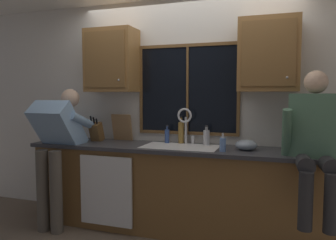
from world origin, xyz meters
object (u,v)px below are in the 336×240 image
object	(u,v)px
person_sitting_on_counter	(315,138)
mixing_bowl	(246,145)
bottle_tall_clear	(181,132)
knife_block	(97,132)
person_standing	(58,142)
bottle_amber_small	(167,136)
cutting_board	(122,127)
soap_dispenser	(223,144)
bottle_green_glass	(206,137)

from	to	relation	value
person_sitting_on_counter	mixing_bowl	world-z (taller)	person_sitting_on_counter
bottle_tall_clear	mixing_bowl	bearing A→B (deg)	-16.18
knife_block	mixing_bowl	world-z (taller)	knife_block
person_standing	bottle_amber_small	bearing A→B (deg)	24.00
mixing_bowl	person_standing	bearing A→B (deg)	-171.18
cutting_board	mixing_bowl	xyz separation A→B (m)	(1.47, -0.21, -0.11)
person_standing	bottle_tall_clear	xyz separation A→B (m)	(1.26, 0.52, 0.10)
cutting_board	mixing_bowl	size ratio (longest dim) A/B	1.48
person_sitting_on_counter	bottle_amber_small	size ratio (longest dim) A/B	6.19
bottle_amber_small	cutting_board	bearing A→B (deg)	177.56
soap_dispenser	bottle_tall_clear	xyz separation A→B (m)	(-0.53, 0.38, 0.06)
person_sitting_on_counter	bottle_tall_clear	distance (m)	1.42
person_standing	bottle_amber_small	size ratio (longest dim) A/B	7.53
cutting_board	bottle_amber_small	world-z (taller)	cutting_board
knife_block	bottle_green_glass	world-z (taller)	knife_block
bottle_green_glass	bottle_amber_small	world-z (taller)	bottle_green_glass
person_sitting_on_counter	bottle_amber_small	world-z (taller)	person_sitting_on_counter
soap_dispenser	person_sitting_on_counter	bearing A→B (deg)	-8.05
person_standing	bottle_tall_clear	size ratio (longest dim) A/B	4.99
knife_block	soap_dispenser	distance (m)	1.54
soap_dispenser	bottle_tall_clear	size ratio (longest dim) A/B	0.59
knife_block	bottle_green_glass	size ratio (longest dim) A/B	1.49
cutting_board	bottle_green_glass	xyz separation A→B (m)	(1.03, -0.04, -0.07)
person_standing	cutting_board	size ratio (longest dim) A/B	4.79
soap_dispenser	bottle_green_glass	world-z (taller)	bottle_green_glass
mixing_bowl	bottle_tall_clear	size ratio (longest dim) A/B	0.70
bottle_green_glass	mixing_bowl	bearing A→B (deg)	-20.66
cutting_board	person_sitting_on_counter	bearing A→B (deg)	-13.25
person_standing	bottle_green_glass	bearing A→B (deg)	16.89
cutting_board	soap_dispenser	xyz separation A→B (m)	(1.26, -0.37, -0.09)
mixing_bowl	bottle_tall_clear	distance (m)	0.77
mixing_bowl	bottle_green_glass	xyz separation A→B (m)	(-0.44, 0.16, 0.04)
knife_block	mixing_bowl	distance (m)	1.74
person_sitting_on_counter	bottle_green_glass	size ratio (longest dim) A/B	5.85
bottle_green_glass	soap_dispenser	bearing A→B (deg)	-55.34
cutting_board	bottle_amber_small	size ratio (longest dim) A/B	1.57
bottle_green_glass	bottle_amber_small	distance (m)	0.46
mixing_bowl	soap_dispenser	bearing A→B (deg)	-141.18
cutting_board	mixing_bowl	bearing A→B (deg)	-8.00
soap_dispenser	bottle_amber_small	xyz separation A→B (m)	(-0.69, 0.35, 0.01)
person_standing	mixing_bowl	xyz separation A→B (m)	(2.00, 0.31, 0.02)
knife_block	bottle_amber_small	bearing A→B (deg)	7.99
mixing_bowl	bottle_amber_small	world-z (taller)	bottle_amber_small
person_sitting_on_counter	mixing_bowl	bearing A→B (deg)	154.87
cutting_board	bottle_tall_clear	bearing A→B (deg)	0.55
mixing_bowl	bottle_green_glass	world-z (taller)	bottle_green_glass
bottle_tall_clear	person_sitting_on_counter	bearing A→B (deg)	-20.32
person_standing	knife_block	bearing A→B (deg)	54.72
soap_dispenser	mixing_bowl	bearing A→B (deg)	38.82
bottle_tall_clear	soap_dispenser	bearing A→B (deg)	-35.67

